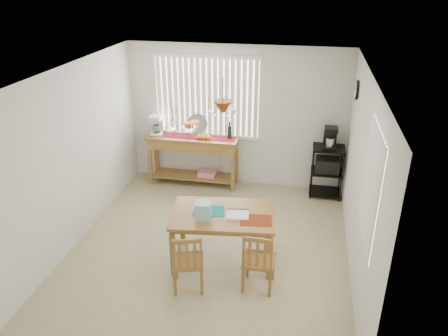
% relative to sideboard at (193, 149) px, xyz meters
% --- Properties ---
extents(ground, '(4.00, 4.50, 0.01)m').
position_rel_sideboard_xyz_m(ground, '(0.77, -1.99, -0.72)').
color(ground, tan).
extents(room_shell, '(4.20, 4.70, 2.70)m').
position_rel_sideboard_xyz_m(room_shell, '(0.77, -1.98, 0.98)').
color(room_shell, silver).
rests_on(room_shell, ground).
extents(sideboard, '(1.69, 0.47, 0.95)m').
position_rel_sideboard_xyz_m(sideboard, '(0.00, 0.00, 0.00)').
color(sideboard, olive).
rests_on(sideboard, ground).
extents(sideboard_items, '(1.60, 0.40, 0.73)m').
position_rel_sideboard_xyz_m(sideboard_items, '(-0.28, 0.02, 0.39)').
color(sideboard_items, maroon).
rests_on(sideboard_items, sideboard).
extents(wire_cart, '(0.55, 0.44, 0.94)m').
position_rel_sideboard_xyz_m(wire_cart, '(2.45, -0.00, -0.15)').
color(wire_cart, black).
rests_on(wire_cart, ground).
extents(cart_items, '(0.22, 0.26, 0.39)m').
position_rel_sideboard_xyz_m(cart_items, '(2.45, 0.01, 0.40)').
color(cart_items, black).
rests_on(cart_items, wire_cart).
extents(dining_table, '(1.49, 1.06, 0.75)m').
position_rel_sideboard_xyz_m(dining_table, '(1.01, -2.24, -0.05)').
color(dining_table, olive).
rests_on(dining_table, ground).
extents(table_items, '(1.12, 0.49, 0.24)m').
position_rel_sideboard_xyz_m(table_items, '(0.89, -2.38, 0.12)').
color(table_items, '#157A7A').
rests_on(table_items, dining_table).
extents(chair_left, '(0.47, 0.47, 0.84)m').
position_rel_sideboard_xyz_m(chair_left, '(0.70, -2.95, -0.30)').
color(chair_left, olive).
rests_on(chair_left, ground).
extents(chair_right, '(0.40, 0.40, 0.86)m').
position_rel_sideboard_xyz_m(chair_right, '(1.57, -2.78, -0.29)').
color(chair_right, olive).
rests_on(chair_right, ground).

